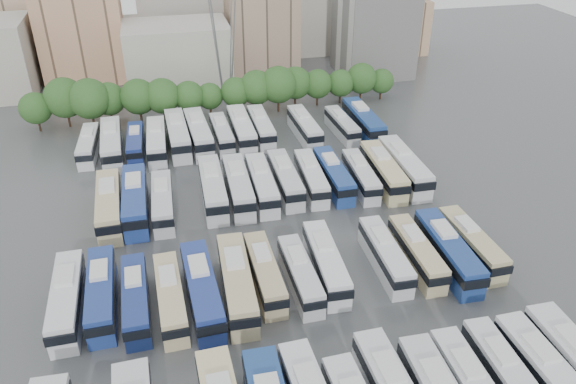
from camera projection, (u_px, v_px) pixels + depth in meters
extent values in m
plane|color=#424447|center=(271.00, 253.00, 63.99)|extent=(220.00, 220.00, 0.00)
cylinder|color=black|center=(39.00, 125.00, 92.66)|extent=(0.36, 0.36, 2.17)
sphere|color=#234C1E|center=(35.00, 108.00, 91.17)|extent=(5.20, 5.20, 5.20)
cylinder|color=black|center=(69.00, 119.00, 94.05)|extent=(0.36, 0.36, 2.77)
sphere|color=#234C1E|center=(64.00, 98.00, 92.15)|extent=(6.65, 6.65, 6.65)
cylinder|color=black|center=(93.00, 120.00, 93.59)|extent=(0.36, 0.36, 2.78)
sphere|color=#234C1E|center=(89.00, 99.00, 91.68)|extent=(6.68, 6.68, 6.68)
cylinder|color=black|center=(112.00, 116.00, 95.61)|extent=(0.36, 0.36, 2.32)
sphere|color=#234C1E|center=(109.00, 99.00, 94.02)|extent=(5.56, 5.56, 5.56)
cylinder|color=black|center=(141.00, 115.00, 95.69)|extent=(0.36, 0.36, 2.50)
sphere|color=#234C1E|center=(138.00, 97.00, 93.97)|extent=(6.00, 6.00, 6.00)
cylinder|color=black|center=(165.00, 115.00, 96.06)|extent=(0.36, 0.36, 2.49)
sphere|color=#234C1E|center=(162.00, 96.00, 94.35)|extent=(5.97, 5.97, 5.97)
cylinder|color=black|center=(190.00, 113.00, 97.25)|extent=(0.36, 0.36, 2.19)
sphere|color=#234C1E|center=(189.00, 96.00, 95.74)|extent=(5.25, 5.25, 5.25)
cylinder|color=black|center=(211.00, 110.00, 98.53)|extent=(0.36, 0.36, 1.92)
sphere|color=#234C1E|center=(210.00, 96.00, 97.21)|extent=(4.61, 4.61, 4.61)
cylinder|color=black|center=(236.00, 108.00, 99.13)|extent=(0.36, 0.36, 2.16)
sphere|color=#234C1E|center=(235.00, 92.00, 97.65)|extent=(5.18, 5.18, 5.18)
cylinder|color=black|center=(257.00, 106.00, 99.64)|extent=(0.36, 0.36, 2.50)
sphere|color=#234C1E|center=(256.00, 87.00, 97.93)|extent=(6.00, 6.00, 6.00)
cylinder|color=black|center=(278.00, 104.00, 99.87)|extent=(0.36, 0.36, 2.69)
sphere|color=#234C1E|center=(278.00, 85.00, 98.02)|extent=(6.47, 6.47, 6.47)
cylinder|color=black|center=(295.00, 100.00, 102.03)|extent=(0.36, 0.36, 2.41)
sphere|color=#234C1E|center=(295.00, 83.00, 100.37)|extent=(5.79, 5.79, 5.79)
cylinder|color=black|center=(317.00, 99.00, 102.65)|extent=(0.36, 0.36, 2.19)
sphere|color=#234C1E|center=(318.00, 84.00, 101.15)|extent=(5.25, 5.25, 5.25)
cylinder|color=black|center=(340.00, 98.00, 103.61)|extent=(0.36, 0.36, 2.06)
sphere|color=#234C1E|center=(341.00, 83.00, 102.20)|extent=(4.94, 4.94, 4.94)
cylinder|color=black|center=(360.00, 95.00, 104.57)|extent=(0.36, 0.36, 2.33)
sphere|color=#234C1E|center=(362.00, 78.00, 102.97)|extent=(5.59, 5.59, 5.59)
cylinder|color=black|center=(380.00, 94.00, 105.40)|extent=(0.36, 0.36, 1.89)
sphere|color=#234C1E|center=(382.00, 81.00, 104.10)|extent=(4.55, 4.55, 4.55)
cube|color=tan|center=(82.00, 34.00, 111.73)|extent=(16.00, 12.00, 18.00)
cube|color=#ADA89E|center=(178.00, 55.00, 110.13)|extent=(20.00, 14.00, 12.00)
cube|color=gray|center=(262.00, 31.00, 117.75)|extent=(14.00, 12.00, 16.00)
cube|color=gray|center=(188.00, 10.00, 125.69)|extent=(22.00, 16.00, 20.00)
cube|color=tan|center=(17.00, 31.00, 117.83)|extent=(16.00, 14.00, 16.00)
cube|color=#A39E93|center=(286.00, 20.00, 129.93)|extent=(18.00, 14.00, 14.00)
cube|color=tan|center=(392.00, 25.00, 130.19)|extent=(14.00, 12.00, 12.00)
cube|color=gray|center=(136.00, 43.00, 120.78)|extent=(12.00, 10.00, 10.00)
cube|color=silver|center=(376.00, 10.00, 112.90)|extent=(14.00, 14.00, 26.00)
cylinder|color=slate|center=(212.00, 9.00, 95.69)|extent=(2.90, 2.91, 33.83)
cylinder|color=slate|center=(209.00, 4.00, 99.05)|extent=(2.90, 2.91, 33.83)
cylinder|color=slate|center=(235.00, 7.00, 96.49)|extent=(2.90, 2.91, 33.83)
cylinder|color=slate|center=(231.00, 3.00, 99.85)|extent=(2.90, 2.91, 33.83)
cube|color=silver|center=(309.00, 380.00, 43.61)|extent=(1.84, 3.29, 0.44)
cube|color=silver|center=(389.00, 368.00, 44.62)|extent=(1.80, 3.30, 0.45)
cube|color=silver|center=(438.00, 376.00, 43.81)|extent=(1.86, 3.39, 0.46)
cube|color=silver|center=(468.00, 363.00, 45.31)|extent=(1.69, 3.10, 0.42)
cube|color=silver|center=(506.00, 379.00, 46.30)|extent=(2.67, 11.30, 3.19)
cube|color=black|center=(509.00, 375.00, 45.87)|extent=(2.78, 11.47, 0.94)
cube|color=silver|center=(501.00, 351.00, 46.58)|extent=(1.67, 3.04, 0.41)
cube|color=silver|center=(547.00, 378.00, 46.22)|extent=(2.81, 12.19, 3.44)
cube|color=black|center=(550.00, 374.00, 45.77)|extent=(2.93, 12.38, 1.01)
cube|color=silver|center=(541.00, 348.00, 46.51)|extent=(1.78, 3.27, 0.45)
cube|color=silver|center=(576.00, 340.00, 46.86)|extent=(1.88, 3.51, 0.48)
cube|color=silver|center=(67.00, 300.00, 54.48)|extent=(2.70, 11.99, 3.39)
cube|color=black|center=(66.00, 296.00, 54.03)|extent=(2.82, 12.17, 1.00)
cube|color=silver|center=(65.00, 275.00, 54.77)|extent=(1.74, 3.21, 0.44)
cube|color=navy|center=(102.00, 294.00, 55.32)|extent=(2.80, 11.85, 3.34)
cube|color=black|center=(101.00, 290.00, 54.87)|extent=(2.92, 12.03, 0.98)
cube|color=silver|center=(99.00, 270.00, 55.60)|extent=(1.75, 3.19, 0.43)
cube|color=navy|center=(136.00, 299.00, 54.80)|extent=(2.62, 11.08, 3.12)
cube|color=black|center=(135.00, 296.00, 54.38)|extent=(2.73, 11.25, 0.92)
cube|color=silver|center=(133.00, 277.00, 55.06)|extent=(1.64, 2.98, 0.40)
cube|color=#CBB88B|center=(171.00, 298.00, 54.93)|extent=(2.78, 11.19, 3.15)
cube|color=black|center=(170.00, 294.00, 54.51)|extent=(2.89, 11.36, 0.93)
cube|color=silver|center=(167.00, 275.00, 55.19)|extent=(1.68, 3.02, 0.41)
cube|color=navy|center=(202.00, 291.00, 55.59)|extent=(3.22, 12.60, 3.54)
cube|color=black|center=(202.00, 287.00, 55.12)|extent=(3.35, 12.79, 1.04)
cube|color=silver|center=(198.00, 265.00, 55.88)|extent=(1.92, 3.41, 0.46)
cube|color=#C3B286|center=(237.00, 284.00, 56.46)|extent=(3.17, 12.90, 3.63)
cube|color=black|center=(237.00, 279.00, 55.97)|extent=(3.30, 13.09, 1.07)
cube|color=silver|center=(234.00, 258.00, 56.78)|extent=(1.93, 3.48, 0.47)
cube|color=tan|center=(265.00, 274.00, 58.21)|extent=(2.50, 11.15, 3.15)
cube|color=black|center=(265.00, 270.00, 57.79)|extent=(2.61, 11.32, 0.93)
cube|color=silver|center=(261.00, 252.00, 58.47)|extent=(1.61, 2.99, 0.41)
cube|color=silver|center=(300.00, 276.00, 58.06)|extent=(2.41, 10.72, 3.03)
cube|color=black|center=(301.00, 272.00, 57.65)|extent=(2.52, 10.88, 0.89)
cube|color=silver|center=(297.00, 255.00, 58.31)|extent=(1.55, 2.87, 0.39)
cube|color=white|center=(326.00, 264.00, 59.57)|extent=(3.03, 11.82, 3.32)
cube|color=black|center=(326.00, 260.00, 59.12)|extent=(3.15, 12.00, 0.98)
cube|color=silver|center=(323.00, 241.00, 59.86)|extent=(1.80, 3.20, 0.43)
cube|color=silver|center=(385.00, 256.00, 60.83)|extent=(2.68, 11.28, 3.18)
cube|color=black|center=(386.00, 252.00, 60.41)|extent=(2.80, 11.45, 0.93)
cube|color=silver|center=(382.00, 235.00, 61.11)|extent=(1.67, 3.03, 0.41)
cube|color=#C7B689|center=(417.00, 253.00, 61.24)|extent=(2.60, 11.18, 3.15)
cube|color=black|center=(418.00, 250.00, 60.82)|extent=(2.71, 11.35, 0.93)
cube|color=silver|center=(413.00, 233.00, 61.52)|extent=(1.64, 3.00, 0.41)
cube|color=navy|center=(448.00, 252.00, 61.12)|extent=(3.09, 12.60, 3.55)
cube|color=black|center=(449.00, 248.00, 60.65)|extent=(3.22, 12.79, 1.04)
cube|color=silver|center=(444.00, 229.00, 61.44)|extent=(1.89, 3.40, 0.46)
cube|color=tan|center=(471.00, 244.00, 62.67)|extent=(2.66, 11.45, 3.23)
cube|color=black|center=(473.00, 240.00, 62.23)|extent=(2.78, 11.62, 0.95)
cube|color=silver|center=(467.00, 224.00, 62.93)|extent=(1.68, 3.07, 0.42)
cube|color=#CABA8B|center=(109.00, 206.00, 69.22)|extent=(3.19, 13.07, 3.68)
cube|color=black|center=(108.00, 202.00, 68.73)|extent=(3.33, 13.27, 1.08)
cube|color=silver|center=(107.00, 185.00, 69.52)|extent=(1.95, 3.52, 0.48)
cube|color=navy|center=(135.00, 201.00, 70.18)|extent=(2.84, 13.30, 3.77)
cube|color=black|center=(135.00, 197.00, 69.67)|extent=(2.97, 13.50, 1.11)
cube|color=silver|center=(133.00, 180.00, 70.50)|extent=(1.89, 3.55, 0.49)
cube|color=silver|center=(163.00, 203.00, 70.29)|extent=(2.72, 11.55, 3.26)
cube|color=black|center=(162.00, 199.00, 69.86)|extent=(2.84, 11.73, 0.96)
cube|color=silver|center=(161.00, 185.00, 70.58)|extent=(1.70, 3.10, 0.42)
cube|color=silver|center=(213.00, 189.00, 72.88)|extent=(3.01, 12.93, 3.65)
cube|color=black|center=(213.00, 185.00, 72.39)|extent=(3.14, 13.13, 1.07)
cube|color=silver|center=(211.00, 169.00, 73.19)|extent=(1.90, 3.47, 0.47)
cube|color=silver|center=(238.00, 187.00, 73.37)|extent=(2.98, 12.74, 3.59)
cube|color=black|center=(238.00, 183.00, 72.89)|extent=(3.11, 12.93, 1.06)
cube|color=silver|center=(236.00, 168.00, 73.68)|extent=(1.87, 3.42, 0.46)
cube|color=silver|center=(262.00, 185.00, 73.99)|extent=(2.88, 12.28, 3.46)
cube|color=black|center=(262.00, 181.00, 73.53)|extent=(3.01, 12.47, 1.02)
cube|color=silver|center=(260.00, 167.00, 74.29)|extent=(1.81, 3.30, 0.45)
cube|color=silver|center=(285.00, 180.00, 75.27)|extent=(2.63, 12.07, 3.41)
cube|color=black|center=(285.00, 176.00, 74.82)|extent=(2.75, 12.25, 1.00)
cube|color=silver|center=(283.00, 162.00, 75.57)|extent=(1.73, 3.22, 0.44)
cube|color=silver|center=(311.00, 178.00, 75.76)|extent=(3.05, 11.70, 3.28)
cube|color=black|center=(311.00, 175.00, 75.32)|extent=(3.17, 11.88, 0.97)
cube|color=silver|center=(309.00, 161.00, 76.05)|extent=(1.80, 3.17, 0.42)
cube|color=navy|center=(333.00, 176.00, 76.27)|extent=(2.55, 11.85, 3.36)
cube|color=black|center=(334.00, 172.00, 75.83)|extent=(2.67, 12.03, 0.99)
cube|color=silver|center=(331.00, 159.00, 76.56)|extent=(1.69, 3.16, 0.43)
cube|color=silver|center=(361.00, 176.00, 76.36)|extent=(2.92, 11.16, 3.13)
cube|color=black|center=(361.00, 173.00, 75.94)|extent=(3.04, 11.34, 0.92)
cube|color=silver|center=(359.00, 160.00, 76.64)|extent=(1.72, 3.03, 0.41)
cube|color=beige|center=(383.00, 172.00, 77.01)|extent=(3.29, 12.93, 3.63)
cube|color=black|center=(384.00, 168.00, 76.53)|extent=(3.43, 13.13, 1.07)
cube|color=silver|center=(380.00, 153.00, 77.34)|extent=(1.97, 3.50, 0.47)
cube|color=silver|center=(404.00, 167.00, 77.92)|extent=(3.09, 13.44, 3.79)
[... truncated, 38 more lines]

